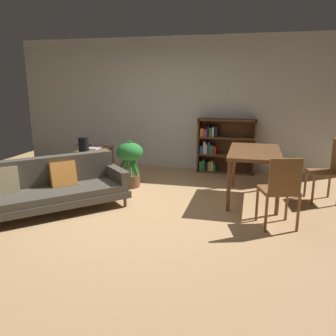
# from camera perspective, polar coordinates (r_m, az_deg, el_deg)

# --- Properties ---
(ground_plane) EXTENTS (8.16, 8.16, 0.00)m
(ground_plane) POSITION_cam_1_polar(r_m,az_deg,el_deg) (5.04, -6.28, -6.88)
(ground_plane) COLOR tan
(back_wall_panel) EXTENTS (6.80, 0.10, 2.70)m
(back_wall_panel) POSITION_cam_1_polar(r_m,az_deg,el_deg) (7.32, 0.77, 10.54)
(back_wall_panel) COLOR silver
(back_wall_panel) RESTS_ON ground_plane
(fabric_couch) EXTENTS (2.03, 2.03, 0.75)m
(fabric_couch) POSITION_cam_1_polar(r_m,az_deg,el_deg) (5.15, -19.17, -2.98)
(fabric_couch) COLOR #56351E
(fabric_couch) RESTS_ON ground_plane
(media_console) EXTENTS (0.46, 1.11, 0.56)m
(media_console) POSITION_cam_1_polar(r_m,az_deg,el_deg) (6.63, -12.66, 0.48)
(media_console) COLOR brown
(media_console) RESTS_ON ground_plane
(open_laptop) EXTENTS (0.46, 0.33, 0.09)m
(open_laptop) POSITION_cam_1_polar(r_m,az_deg,el_deg) (6.80, -12.76, 3.44)
(open_laptop) COLOR silver
(open_laptop) RESTS_ON media_console
(desk_speaker) EXTENTS (0.18, 0.18, 0.28)m
(desk_speaker) POSITION_cam_1_polar(r_m,az_deg,el_deg) (6.39, -13.83, 3.79)
(desk_speaker) COLOR black
(desk_speaker) RESTS_ON media_console
(potted_floor_plant) EXTENTS (0.51, 0.45, 0.82)m
(potted_floor_plant) POSITION_cam_1_polar(r_m,az_deg,el_deg) (6.00, -6.33, 1.40)
(potted_floor_plant) COLOR brown
(potted_floor_plant) RESTS_ON ground_plane
(dining_table) EXTENTS (0.77, 1.33, 0.78)m
(dining_table) POSITION_cam_1_polar(r_m,az_deg,el_deg) (5.44, 14.17, 1.98)
(dining_table) COLOR brown
(dining_table) RESTS_ON ground_plane
(dining_chair_near) EXTENTS (0.46, 0.47, 0.96)m
(dining_chair_near) POSITION_cam_1_polar(r_m,az_deg,el_deg) (5.76, 25.14, -0.00)
(dining_chair_near) COLOR brown
(dining_chair_near) RESTS_ON ground_plane
(dining_chair_far) EXTENTS (0.53, 0.51, 0.92)m
(dining_chair_far) POSITION_cam_1_polar(r_m,az_deg,el_deg) (4.45, 18.22, -3.16)
(dining_chair_far) COLOR brown
(dining_chair_far) RESTS_ON ground_plane
(bookshelf) EXTENTS (1.15, 0.29, 1.09)m
(bookshelf) POSITION_cam_1_polar(r_m,az_deg,el_deg) (7.08, 8.99, 3.59)
(bookshelf) COLOR #56351E
(bookshelf) RESTS_ON ground_plane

